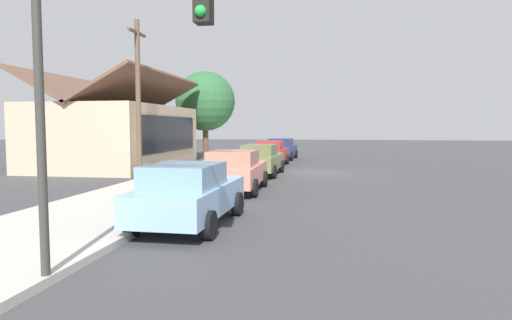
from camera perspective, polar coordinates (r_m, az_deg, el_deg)
The scene contains 12 objects.
ground_plane at distance 24.49m, azimuth 7.39°, elevation -1.58°, with size 120.00×120.00×0.00m, color #424244.
sidewalk_curb at distance 25.28m, azimuth -5.40°, elevation -1.19°, with size 60.00×4.20×0.16m, color beige.
car_skyblue at distance 11.33m, azimuth -8.55°, elevation -4.28°, with size 4.48×2.10×1.59m.
car_coral at distance 17.09m, azimuth -2.69°, elevation -1.34°, with size 4.48×2.14×1.59m.
car_olive at distance 22.78m, azimuth 0.65°, elevation 0.08°, with size 4.76×2.02×1.59m.
car_cherry at distance 28.15m, azimuth 1.92°, elevation 0.88°, with size 4.47×2.01×1.59m.
car_navy at distance 33.98m, azimuth 3.30°, elevation 1.47°, with size 4.96×2.17×1.59m.
storefront_building at distance 28.68m, azimuth -17.19°, elevation 3.14°, with size 11.55×6.96×5.63m.
shade_tree at distance 35.52m, azimuth -6.48°, elevation 7.44°, with size 4.65×4.65×6.79m.
traffic_light_main at distance 7.13m, azimuth -18.95°, elevation 12.08°, with size 0.37×2.79×5.20m.
utility_pole_wooden at distance 22.17m, azimuth -14.79°, elevation 7.87°, with size 1.80×0.24×7.50m.
fire_hydrant_red at distance 22.53m, azimuth -3.54°, elevation -0.79°, with size 0.22×0.22×0.71m.
Camera 1 is at (-24.35, -0.77, 2.50)m, focal length 31.36 mm.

